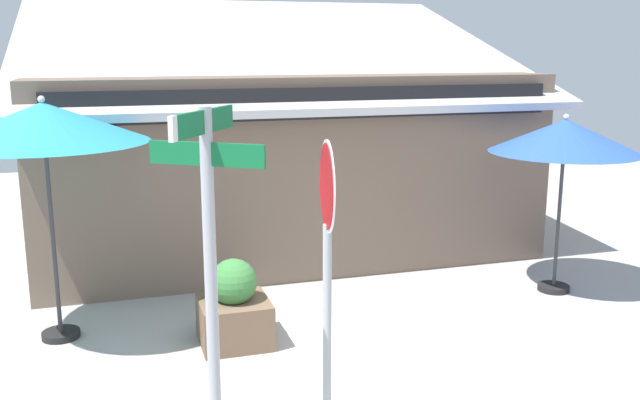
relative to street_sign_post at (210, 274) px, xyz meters
name	(u,v)px	position (x,y,z in m)	size (l,w,h in m)	color
ground_plane	(337,374)	(1.57, 1.88, -1.88)	(28.00, 28.00, 0.10)	#ADA8A0
cafe_building	(271,150)	(2.18, 7.45, -0.26)	(8.30, 5.94, 4.32)	#705B4C
street_sign_post	(210,274)	(0.00, 0.00, 0.00)	(0.72, 0.77, 3.00)	#A8AAB2
stop_sign	(327,248)	(0.95, 0.28, 0.03)	(0.13, 0.71, 2.70)	#A8AAB2
patio_umbrella_teal_left	(43,124)	(-1.29, 3.66, 0.71)	(2.32, 2.32, 2.86)	black
patio_umbrella_royal_blue_center	(565,137)	(5.30, 3.35, 0.35)	(2.02, 2.02, 2.50)	black
sidewalk_planter	(234,309)	(0.66, 2.90, -1.41)	(0.79, 0.79, 1.02)	brown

